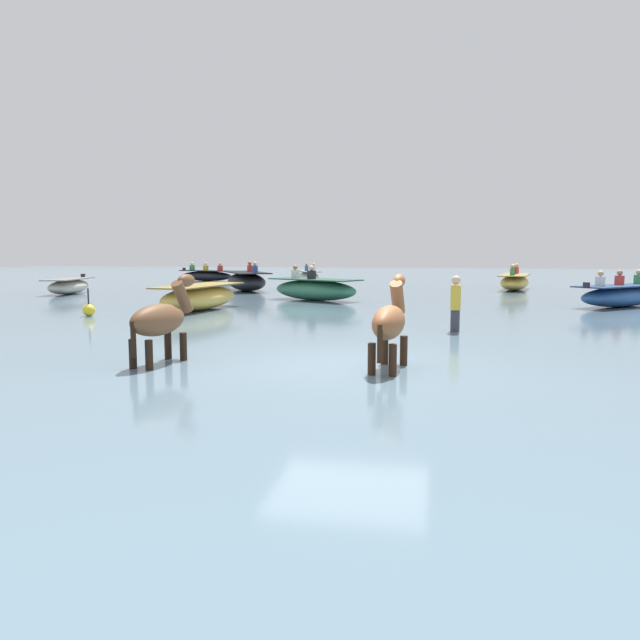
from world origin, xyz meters
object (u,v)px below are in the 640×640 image
(boat_near_port, at_px, (199,297))
(boat_mid_outer, at_px, (309,276))
(horse_trailing_bay, at_px, (161,322))
(boat_far_offshore, at_px, (207,275))
(horse_lead_chestnut, at_px, (390,325))
(boat_distant_east, at_px, (622,296))
(boat_far_inshore, at_px, (515,282))
(boat_distant_west, at_px, (246,281))
(person_onlooker_right, at_px, (455,310))
(boat_near_starboard, at_px, (69,286))
(boat_mid_channel, at_px, (315,289))
(channel_buoy, at_px, (89,310))

(boat_near_port, xyz_separation_m, boat_mid_outer, (-0.25, 17.34, -0.06))
(horse_trailing_bay, bearing_deg, boat_far_offshore, 109.88)
(horse_lead_chestnut, distance_m, boat_near_port, 10.37)
(boat_distant_east, bearing_deg, boat_far_inshore, 106.14)
(horse_lead_chestnut, bearing_deg, boat_distant_west, 114.33)
(boat_distant_east, bearing_deg, person_onlooker_right, -127.17)
(horse_lead_chestnut, relative_size, boat_near_starboard, 0.55)
(horse_lead_chestnut, xyz_separation_m, boat_near_starboard, (-14.29, 13.63, -0.36))
(boat_near_port, height_order, person_onlooker_right, person_onlooker_right)
(boat_distant_west, distance_m, boat_near_port, 8.85)
(horse_lead_chestnut, xyz_separation_m, boat_far_inshore, (4.24, 19.73, -0.31))
(boat_far_inshore, relative_size, boat_distant_east, 1.12)
(boat_distant_west, xyz_separation_m, boat_mid_outer, (1.07, 8.58, -0.11))
(boat_mid_channel, distance_m, person_onlooker_right, 9.09)
(person_onlooker_right, bearing_deg, horse_lead_chestnut, -103.70)
(horse_trailing_bay, height_order, boat_distant_west, horse_trailing_bay)
(horse_lead_chestnut, bearing_deg, boat_mid_outer, 104.49)
(person_onlooker_right, bearing_deg, channel_buoy, 172.14)
(horse_lead_chestnut, relative_size, boat_distant_west, 0.43)
(boat_distant_west, relative_size, channel_buoy, 5.51)
(boat_far_offshore, relative_size, boat_near_starboard, 1.12)
(boat_mid_channel, distance_m, boat_mid_outer, 13.55)
(horse_trailing_bay, xyz_separation_m, boat_far_offshore, (-9.12, 25.22, -0.34))
(boat_mid_outer, bearing_deg, boat_near_starboard, -122.88)
(boat_distant_west, xyz_separation_m, person_onlooker_right, (8.77, -12.41, 0.05))
(horse_lead_chestnut, distance_m, person_onlooker_right, 4.68)
(boat_mid_outer, bearing_deg, boat_near_port, -89.16)
(boat_far_offshore, height_order, boat_near_starboard, boat_far_offshore)
(boat_far_inshore, xyz_separation_m, boat_distant_east, (2.32, -8.01, -0.01))
(horse_lead_chestnut, distance_m, horse_trailing_bay, 3.57)
(boat_far_offshore, relative_size, boat_mid_channel, 0.97)
(horse_trailing_bay, bearing_deg, boat_distant_west, 103.42)
(boat_far_offshore, relative_size, boat_distant_east, 1.00)
(horse_trailing_bay, relative_size, boat_far_inshore, 0.43)
(horse_lead_chestnut, distance_m, boat_mid_outer, 26.37)
(boat_mid_outer, bearing_deg, boat_far_inshore, -28.16)
(boat_distant_west, distance_m, boat_mid_channel, 6.16)
(boat_mid_outer, bearing_deg, boat_distant_west, -97.08)
(person_onlooker_right, bearing_deg, horse_trailing_bay, -134.39)
(boat_near_port, xyz_separation_m, boat_near_starboard, (-7.95, 5.44, -0.06))
(horse_lead_chestnut, distance_m, boat_near_starboard, 19.75)
(boat_distant_east, relative_size, boat_mid_outer, 1.09)
(boat_distant_west, bearing_deg, boat_far_inshore, 13.17)
(boat_mid_channel, bearing_deg, boat_far_inshore, 43.42)
(boat_distant_east, relative_size, channel_buoy, 4.81)
(horse_lead_chestnut, xyz_separation_m, boat_distant_west, (-7.66, 16.95, -0.25))
(boat_distant_west, bearing_deg, horse_lead_chestnut, -65.67)
(boat_far_offshore, distance_m, boat_near_starboard, 11.47)
(boat_distant_west, bearing_deg, person_onlooker_right, -54.74)
(boat_far_inshore, bearing_deg, boat_mid_outer, 151.84)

